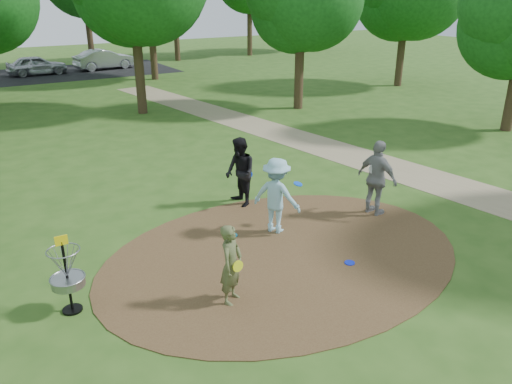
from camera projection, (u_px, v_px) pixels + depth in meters
ground at (284, 255)px, 11.11m from camera, size 100.00×100.00×0.00m
dirt_clearing at (284, 255)px, 11.11m from camera, size 8.40×8.40×0.02m
footpath at (418, 176)px, 15.82m from camera, size 7.55×39.89×0.01m
parking_lot at (73, 72)px, 35.85m from camera, size 14.00×8.00×0.01m
player_observer_with_disc at (231, 265)px, 9.17m from camera, size 0.69×0.65×1.58m
player_throwing_with_disc at (276, 196)px, 11.87m from camera, size 1.42×1.39×1.87m
player_walking_with_disc at (240, 172)px, 13.38m from camera, size 0.75×0.95×1.88m
player_waiting_with_disc at (377, 178)px, 12.78m from camera, size 0.67×1.23×2.00m
disc_ground_cyan at (233, 235)px, 11.94m from camera, size 0.22×0.22×0.02m
disc_ground_blue at (350, 263)px, 10.74m from camera, size 0.22×0.22×0.02m
car_left at (37, 65)px, 34.40m from camera, size 3.95×1.64×1.34m
car_right at (105, 59)px, 36.93m from camera, size 4.53×2.03×1.44m
disc_golf_basket at (66, 269)px, 8.86m from camera, size 0.63×0.63×1.54m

